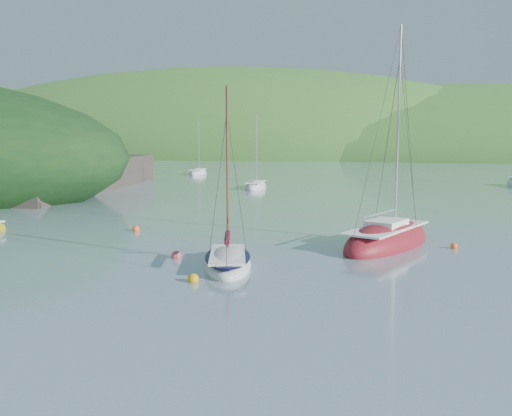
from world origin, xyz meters
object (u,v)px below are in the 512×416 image
(sloop_red, at_px, (387,242))
(daysailer_white, at_px, (228,263))
(distant_sloop_c, at_px, (198,173))
(distant_sloop_a, at_px, (256,187))

(sloop_red, bearing_deg, daysailer_white, -112.98)
(sloop_red, height_order, distant_sloop_c, sloop_red)
(distant_sloop_a, height_order, distant_sloop_c, distant_sloop_c)
(daysailer_white, xyz_separation_m, distant_sloop_a, (-10.07, 39.36, -0.04))
(distant_sloop_c, bearing_deg, distant_sloop_a, -61.54)
(distant_sloop_a, bearing_deg, sloop_red, -69.09)
(sloop_red, relative_size, distant_sloop_a, 1.41)
(sloop_red, bearing_deg, distant_sloop_a, 137.66)
(daysailer_white, relative_size, distant_sloop_a, 0.96)
(daysailer_white, distance_m, distant_sloop_a, 40.63)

